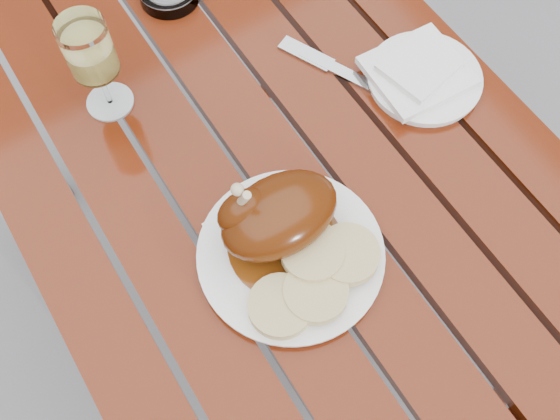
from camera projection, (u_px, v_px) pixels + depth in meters
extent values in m
plane|color=slate|center=(269.00, 288.00, 1.67)|extent=(60.00, 60.00, 0.00)
cube|color=#661E0C|center=(266.00, 232.00, 1.33)|extent=(0.80, 1.20, 0.75)
cylinder|color=white|center=(291.00, 255.00, 0.90)|extent=(0.35, 0.35, 0.02)
cylinder|color=#622D0B|center=(285.00, 244.00, 0.89)|extent=(0.17, 0.17, 0.00)
ellipsoid|color=#581D06|center=(280.00, 215.00, 0.86)|extent=(0.18, 0.12, 0.09)
ellipsoid|color=#581D06|center=(245.00, 212.00, 0.85)|extent=(0.08, 0.06, 0.07)
cylinder|color=#C6B28C|center=(239.00, 204.00, 0.83)|extent=(0.02, 0.04, 0.09)
cylinder|color=tan|center=(280.00, 306.00, 0.85)|extent=(0.09, 0.09, 0.02)
cylinder|color=tan|center=(316.00, 292.00, 0.85)|extent=(0.09, 0.09, 0.02)
cylinder|color=tan|center=(348.00, 254.00, 0.87)|extent=(0.09, 0.09, 0.02)
cylinder|color=tan|center=(312.00, 252.00, 0.87)|extent=(0.09, 0.09, 0.02)
cylinder|color=#E6D668|center=(96.00, 67.00, 0.94)|extent=(0.08, 0.08, 0.18)
cylinder|color=white|center=(424.00, 78.00, 1.04)|extent=(0.24, 0.24, 0.02)
cube|color=white|center=(417.00, 71.00, 1.02)|extent=(0.16, 0.15, 0.01)
cube|color=gray|center=(246.00, 269.00, 0.89)|extent=(0.03, 0.16, 0.01)
cube|color=gray|center=(356.00, 79.00, 1.04)|extent=(0.11, 0.21, 0.01)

